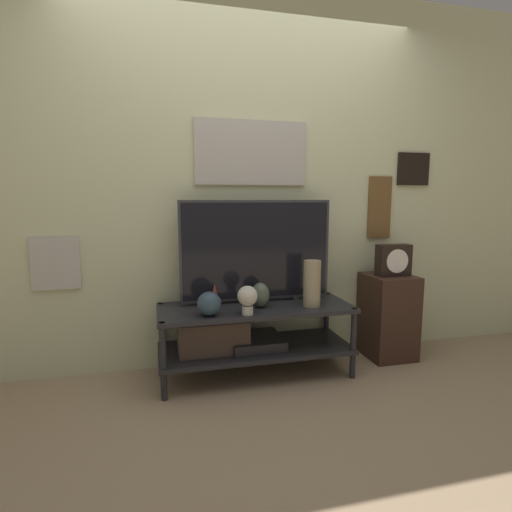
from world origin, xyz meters
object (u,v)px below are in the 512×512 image
vase_urn_stoneware (260,295)px  vase_slim_bronze (215,296)px  television (256,250)px  decorative_bust (247,298)px  mantel_clock (393,260)px  vase_tall_ceramic (312,283)px  vase_round_glass (209,304)px

vase_urn_stoneware → vase_slim_bronze: vase_urn_stoneware is taller
television → decorative_bust: 0.42m
vase_slim_bronze → mantel_clock: size_ratio=0.63×
vase_slim_bronze → television: bearing=14.0°
television → mantel_clock: bearing=-3.5°
vase_tall_ceramic → vase_slim_bronze: 0.66m
vase_tall_ceramic → decorative_bust: (-0.47, -0.10, -0.05)m
vase_round_glass → vase_tall_ceramic: 0.72m
television → vase_urn_stoneware: 0.32m
vase_tall_ceramic → television: bearing=149.2°
vase_slim_bronze → decorative_bust: decorative_bust is taller
television → vase_tall_ceramic: 0.45m
mantel_clock → vase_slim_bronze: bearing=-179.4°
vase_urn_stoneware → television: bearing=85.7°
television → vase_round_glass: (-0.37, -0.26, -0.29)m
television → decorative_bust: (-0.13, -0.30, -0.26)m
vase_urn_stoneware → decorative_bust: size_ratio=0.91×
vase_tall_ceramic → mantel_clock: size_ratio=1.22×
vase_round_glass → decorative_bust: size_ratio=0.82×
vase_tall_ceramic → decorative_bust: vase_tall_ceramic is taller
decorative_bust → mantel_clock: 1.21m
television → mantel_clock: 1.05m
vase_round_glass → vase_slim_bronze: size_ratio=0.94×
vase_slim_bronze → vase_tall_ceramic: bearing=-10.8°
vase_round_glass → vase_slim_bronze: vase_slim_bronze is taller
vase_urn_stoneware → mantel_clock: bearing=4.7°
vase_urn_stoneware → vase_tall_ceramic: bearing=-8.4°
television → vase_round_glass: size_ratio=7.03×
vase_tall_ceramic → vase_slim_bronze: size_ratio=1.94×
vase_tall_ceramic → vase_urn_stoneware: (-0.35, 0.05, -0.07)m
decorative_bust → mantel_clock: (1.18, 0.24, 0.16)m
decorative_bust → mantel_clock: size_ratio=0.72×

